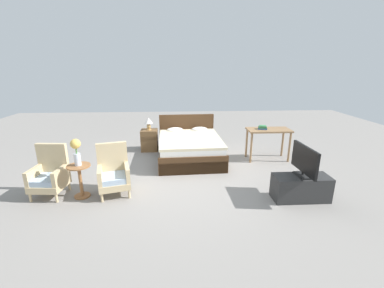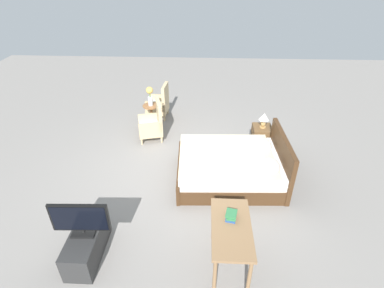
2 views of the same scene
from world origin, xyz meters
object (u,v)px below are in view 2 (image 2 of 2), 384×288
Objects in this scene: armchair_by_window_left at (159,104)px; book_stack at (231,215)px; tv_flatscreen at (80,219)px; armchair_by_window_right at (153,124)px; table_lamp at (264,118)px; tv_stand at (87,244)px; nightstand at (261,139)px; vanity_desk at (231,233)px; side_table at (151,113)px; flower_vase at (150,94)px; bed at (232,167)px.

armchair_by_window_left is 4.12× the size of book_stack.
tv_flatscreen is 2.03m from book_stack.
armchair_by_window_right is at bearing -153.79° from book_stack.
table_lamp is at bearing 135.22° from tv_flatscreen.
tv_flatscreen is (0.00, 0.00, 0.50)m from tv_stand.
table_lamp is at bearing 90.00° from nightstand.
tv_flatscreen is 0.76× the size of vanity_desk.
side_table is at bearing -110.19° from table_lamp.
armchair_by_window_left is 2.90m from nightstand.
table_lamp is at bearing 135.19° from tv_stand.
vanity_desk is at bearing 87.56° from tv_flatscreen.
flower_vase is at bearing -156.63° from vanity_desk.
tv_flatscreen reaches higher than armchair_by_window_left.
flower_vase is at bearing -137.16° from bed.
flower_vase reaches higher than tv_stand.
side_table is at bearing -156.63° from vanity_desk.
armchair_by_window_left is 1.13m from armchair_by_window_right.
side_table is 2.69× the size of book_stack.
armchair_by_window_right is at bearing 172.58° from tv_flatscreen.
armchair_by_window_left is 0.96× the size of tv_stand.
side_table is at bearing -153.43° from flower_vase.
armchair_by_window_right is at bearing -154.89° from vanity_desk.
tv_stand is at bearing -44.80° from nightstand.
armchair_by_window_left is at bearing -121.69° from table_lamp.
armchair_by_window_left is at bearing -121.70° from nightstand.
armchair_by_window_right reaches higher than book_stack.
vanity_desk is (3.01, -0.88, -0.14)m from table_lamp.
nightstand is at bearing 69.81° from side_table.
bed is 1.29m from nightstand.
vanity_desk is at bearing 23.37° from side_table.
bed is at bearing 130.12° from tv_stand.
tv_flatscreen reaches higher than nightstand.
armchair_by_window_right is 1.16× the size of tv_flatscreen.
armchair_by_window_right is (-1.46, -1.76, 0.08)m from bed.
flower_vase reaches higher than vanity_desk.
vanity_desk is at bearing 87.50° from tv_stand.
vanity_desk is at bearing -4.94° from bed.
armchair_by_window_left is 2.79× the size of table_lamp.
book_stack is at bearing 26.21° from armchair_by_window_right.
bed is 2.87m from tv_stand.
book_stack reaches higher than tv_stand.
armchair_by_window_left reaches higher than nightstand.
bed is 9.13× the size of book_stack.
flower_vase is at bearing 26.57° from side_table.
armchair_by_window_right is 3.64m from book_stack.
tv_stand is at bearing -5.56° from armchair_by_window_left.
book_stack is at bearing 179.10° from vanity_desk.
flower_vase is 3.94m from tv_stand.
side_table is at bearing -168.10° from armchair_by_window_right.
bed is 1.38m from table_lamp.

